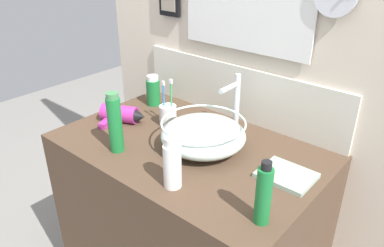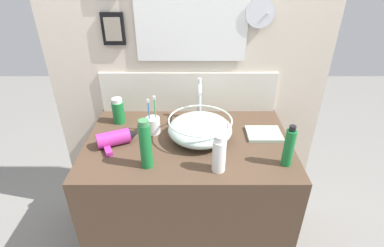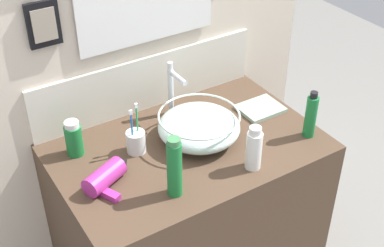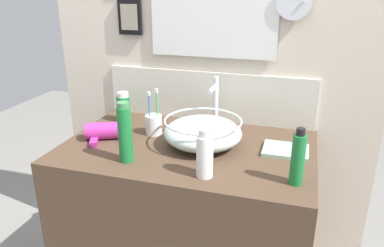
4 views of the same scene
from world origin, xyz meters
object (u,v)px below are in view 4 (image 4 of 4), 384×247
at_px(faucet, 215,100).
at_px(toothbrush_cup, 154,124).
at_px(hair_drier, 108,131).
at_px(soap_dispenser, 298,159).
at_px(spray_bottle, 125,133).
at_px(hand_towel, 286,150).
at_px(glass_bowl_sink, 203,132).
at_px(shampoo_bottle, 205,155).
at_px(lotion_bottle, 124,107).

xyz_separation_m(faucet, toothbrush_cup, (-0.24, -0.14, -0.09)).
bearing_deg(hair_drier, soap_dispenser, -11.31).
bearing_deg(spray_bottle, faucet, 60.35).
bearing_deg(hand_towel, glass_bowl_sink, -174.04).
distance_m(hair_drier, hand_towel, 0.75).
xyz_separation_m(shampoo_bottle, hand_towel, (0.26, 0.28, -0.08)).
bearing_deg(shampoo_bottle, hand_towel, 47.59).
bearing_deg(spray_bottle, shampoo_bottle, -5.13).
height_order(hair_drier, hand_towel, hair_drier).
relative_size(hair_drier, toothbrush_cup, 1.02).
distance_m(hair_drier, soap_dispenser, 0.81).
bearing_deg(faucet, hair_drier, -148.74).
xyz_separation_m(hair_drier, soap_dispenser, (0.80, -0.16, 0.06)).
relative_size(hair_drier, lotion_bottle, 1.45).
distance_m(glass_bowl_sink, hand_towel, 0.34).
distance_m(toothbrush_cup, spray_bottle, 0.29).
bearing_deg(hair_drier, hand_towel, 6.49).
xyz_separation_m(glass_bowl_sink, soap_dispenser, (0.38, -0.21, 0.03)).
xyz_separation_m(hair_drier, shampoo_bottle, (0.49, -0.20, 0.05)).
bearing_deg(faucet, soap_dispenser, -46.97).
height_order(faucet, spray_bottle, faucet).
xyz_separation_m(toothbrush_cup, soap_dispenser, (0.63, -0.27, 0.05)).
height_order(glass_bowl_sink, hair_drier, glass_bowl_sink).
bearing_deg(toothbrush_cup, hair_drier, -146.49).
distance_m(faucet, shampoo_bottle, 0.46).
relative_size(spray_bottle, hand_towel, 1.32).
distance_m(shampoo_bottle, spray_bottle, 0.32).
xyz_separation_m(faucet, lotion_bottle, (-0.45, -0.03, -0.07)).
relative_size(glass_bowl_sink, faucet, 1.32).
relative_size(faucet, toothbrush_cup, 1.17).
xyz_separation_m(glass_bowl_sink, toothbrush_cup, (-0.24, 0.06, -0.01)).
bearing_deg(soap_dispenser, shampoo_bottle, -172.64).
distance_m(lotion_bottle, hand_towel, 0.80).
relative_size(faucet, soap_dispenser, 1.21).
height_order(spray_bottle, lotion_bottle, spray_bottle).
bearing_deg(hand_towel, shampoo_bottle, -132.41).
bearing_deg(lotion_bottle, shampoo_bottle, -38.89).
xyz_separation_m(soap_dispenser, lotion_bottle, (-0.83, 0.38, -0.02)).
relative_size(glass_bowl_sink, soap_dispenser, 1.60).
bearing_deg(shampoo_bottle, glass_bowl_sink, 106.77).
distance_m(shampoo_bottle, hand_towel, 0.39).
xyz_separation_m(lotion_bottle, hand_towel, (0.78, -0.14, -0.06)).
relative_size(faucet, lotion_bottle, 1.67).
xyz_separation_m(toothbrush_cup, shampoo_bottle, (0.32, -0.31, 0.04)).
xyz_separation_m(shampoo_bottle, spray_bottle, (-0.32, 0.03, 0.03)).
relative_size(hair_drier, hand_towel, 1.19).
bearing_deg(toothbrush_cup, lotion_bottle, 151.51).
bearing_deg(spray_bottle, glass_bowl_sink, 42.62).
bearing_deg(soap_dispenser, toothbrush_cup, 156.61).
relative_size(toothbrush_cup, hand_towel, 1.17).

